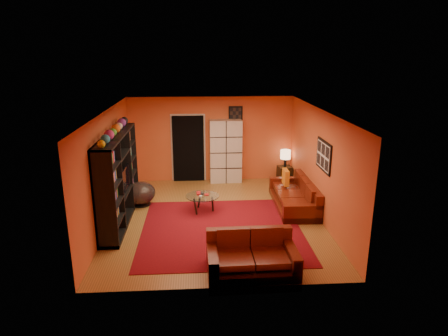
{
  "coord_description": "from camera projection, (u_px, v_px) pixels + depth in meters",
  "views": [
    {
      "loc": [
        -0.39,
        -8.99,
        3.93
      ],
      "look_at": [
        0.21,
        0.1,
        1.23
      ],
      "focal_mm": 32.0,
      "sensor_mm": 36.0,
      "label": 1
    }
  ],
  "objects": [
    {
      "name": "wall_left",
      "position": [
        107.0,
        169.0,
        9.21
      ],
      "size": [
        0.0,
        6.0,
        6.0
      ],
      "primitive_type": "plane",
      "rotation": [
        1.57,
        0.0,
        1.57
      ],
      "color": "#D3592E",
      "rests_on": "floor"
    },
    {
      "name": "wall_back",
      "position": [
        211.0,
        139.0,
        12.24
      ],
      "size": [
        6.0,
        0.0,
        6.0
      ],
      "primitive_type": "plane",
      "rotation": [
        1.57,
        0.0,
        0.0
      ],
      "color": "#D3592E",
      "rests_on": "floor"
    },
    {
      "name": "entertainment_unit",
      "position": [
        118.0,
        179.0,
        9.3
      ],
      "size": [
        0.45,
        3.0,
        2.1
      ],
      "primitive_type": "cube",
      "color": "black",
      "rests_on": "floor"
    },
    {
      "name": "wall_right",
      "position": [
        320.0,
        165.0,
        9.53
      ],
      "size": [
        0.0,
        6.0,
        6.0
      ],
      "primitive_type": "plane",
      "rotation": [
        1.57,
        0.0,
        -1.57
      ],
      "color": "#D3592E",
      "rests_on": "floor"
    },
    {
      "name": "tv",
      "position": [
        121.0,
        180.0,
        9.36
      ],
      "size": [
        0.96,
        0.13,
        0.55
      ],
      "primitive_type": "imported",
      "rotation": [
        0.0,
        0.0,
        1.57
      ],
      "color": "black",
      "rests_on": "entertainment_unit"
    },
    {
      "name": "doorway",
      "position": [
        188.0,
        149.0,
        12.24
      ],
      "size": [
        0.95,
        0.1,
        2.04
      ],
      "primitive_type": "cube",
      "color": "black",
      "rests_on": "floor"
    },
    {
      "name": "ceiling",
      "position": [
        215.0,
        111.0,
        9.0
      ],
      "size": [
        6.0,
        6.0,
        0.0
      ],
      "primitive_type": "plane",
      "rotation": [
        3.14,
        0.0,
        0.0
      ],
      "color": "white",
      "rests_on": "wall_back"
    },
    {
      "name": "loveseat",
      "position": [
        251.0,
        255.0,
        7.39
      ],
      "size": [
        1.66,
        1.02,
        0.85
      ],
      "rotation": [
        0.0,
        0.0,
        1.59
      ],
      "color": "#50140A",
      "rests_on": "rug"
    },
    {
      "name": "rug",
      "position": [
        222.0,
        230.0,
        9.08
      ],
      "size": [
        3.6,
        3.6,
        0.01
      ],
      "primitive_type": "cube",
      "color": "#5B0A13",
      "rests_on": "floor"
    },
    {
      "name": "coffee_table",
      "position": [
        202.0,
        197.0,
        10.01
      ],
      "size": [
        0.84,
        0.84,
        0.42
      ],
      "rotation": [
        0.0,
        0.0,
        -0.24
      ],
      "color": "silver",
      "rests_on": "floor"
    },
    {
      "name": "wall_art_right",
      "position": [
        324.0,
        156.0,
        9.16
      ],
      "size": [
        0.03,
        1.0,
        0.7
      ],
      "primitive_type": "cube",
      "color": "black",
      "rests_on": "wall_right"
    },
    {
      "name": "table_lamp",
      "position": [
        285.0,
        155.0,
        12.13
      ],
      "size": [
        0.31,
        0.31,
        0.52
      ],
      "color": "black",
      "rests_on": "side_table"
    },
    {
      "name": "sofa",
      "position": [
        297.0,
        196.0,
        10.36
      ],
      "size": [
        0.99,
        2.29,
        0.85
      ],
      "rotation": [
        0.0,
        0.0,
        -0.03
      ],
      "color": "#50140A",
      "rests_on": "rug"
    },
    {
      "name": "side_table",
      "position": [
        285.0,
        174.0,
        12.31
      ],
      "size": [
        0.45,
        0.45,
        0.5
      ],
      "primitive_type": "cube",
      "rotation": [
        0.0,
        0.0,
        0.13
      ],
      "color": "black",
      "rests_on": "floor"
    },
    {
      "name": "wall_art_back",
      "position": [
        236.0,
        115.0,
        12.06
      ],
      "size": [
        0.42,
        0.03,
        0.52
      ],
      "primitive_type": "cube",
      "color": "black",
      "rests_on": "wall_back"
    },
    {
      "name": "storage_cabinet",
      "position": [
        226.0,
        151.0,
        12.17
      ],
      "size": [
        0.97,
        0.44,
        1.93
      ],
      "primitive_type": "cube",
      "rotation": [
        0.0,
        0.0,
        0.02
      ],
      "color": "beige",
      "rests_on": "floor"
    },
    {
      "name": "floor",
      "position": [
        216.0,
        218.0,
        9.74
      ],
      "size": [
        6.0,
        6.0,
        0.0
      ],
      "primitive_type": "plane",
      "color": "brown",
      "rests_on": "ground"
    },
    {
      "name": "throw_pillow",
      "position": [
        286.0,
        177.0,
        10.78
      ],
      "size": [
        0.12,
        0.42,
        0.42
      ],
      "primitive_type": "cube",
      "color": "orange",
      "rests_on": "sofa"
    },
    {
      "name": "bowl_chair",
      "position": [
        141.0,
        193.0,
        10.45
      ],
      "size": [
        0.77,
        0.77,
        0.62
      ],
      "color": "black",
      "rests_on": "floor"
    },
    {
      "name": "wall_front",
      "position": [
        224.0,
        218.0,
        6.5
      ],
      "size": [
        6.0,
        0.0,
        6.0
      ],
      "primitive_type": "plane",
      "rotation": [
        -1.57,
        0.0,
        0.0
      ],
      "color": "#D3592E",
      "rests_on": "floor"
    }
  ]
}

